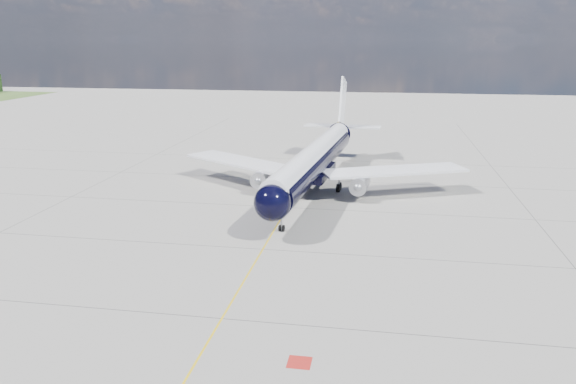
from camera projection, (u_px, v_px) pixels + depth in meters
name	position (u px, v px, depth m)	size (l,w,h in m)	color
ground	(294.00, 197.00, 76.44)	(320.00, 320.00, 0.00)	gray
taxiway_centerline	(288.00, 208.00, 71.68)	(0.16, 160.00, 0.01)	gold
red_marking	(299.00, 362.00, 37.29)	(1.60, 1.60, 0.01)	maroon
main_airliner	(316.00, 159.00, 78.97)	(41.68, 50.91, 14.70)	black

